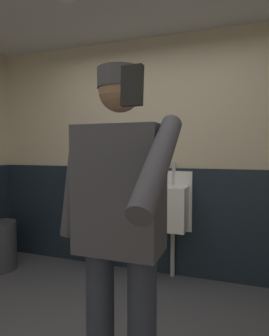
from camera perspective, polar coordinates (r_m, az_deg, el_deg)
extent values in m
cube|color=beige|center=(3.26, 5.36, 2.33)|extent=(4.80, 0.12, 2.61)
cube|color=#19232D|center=(3.28, 4.96, -10.29)|extent=(4.20, 0.03, 1.18)
cube|color=white|center=(3.41, -4.71, -5.73)|extent=(0.40, 0.05, 0.65)
cube|color=white|center=(3.27, -5.94, -7.03)|extent=(0.34, 0.30, 0.45)
cylinder|color=#B7BABF|center=(3.37, -4.80, -0.79)|extent=(0.04, 0.04, 0.24)
cylinder|color=#B7BABF|center=(3.51, -4.94, -14.73)|extent=(0.05, 0.05, 0.55)
cube|color=white|center=(3.18, 7.77, -6.41)|extent=(0.40, 0.05, 0.65)
cube|color=white|center=(3.03, 7.10, -7.88)|extent=(0.34, 0.30, 0.45)
cylinder|color=#B7BABF|center=(3.14, 7.78, -1.13)|extent=(0.04, 0.04, 0.24)
cylinder|color=#B7BABF|center=(3.29, 7.54, -16.02)|extent=(0.05, 0.05, 0.55)
cube|color=#4C4C51|center=(3.07, 0.14, -4.38)|extent=(0.04, 0.40, 0.90)
cylinder|color=#2D3342|center=(1.68, -6.78, -29.98)|extent=(0.14, 0.14, 0.89)
cube|color=#3F3F47|center=(1.37, -2.86, -4.22)|extent=(0.40, 0.24, 0.60)
cylinder|color=#3F3F47|center=(1.48, -11.73, -2.72)|extent=(0.17, 0.09, 0.56)
cylinder|color=#3F3F47|center=(1.07, 4.76, 1.30)|extent=(0.09, 0.50, 0.39)
sphere|color=#8C664C|center=(1.39, -2.92, 15.03)|extent=(0.20, 0.20, 0.20)
cylinder|color=#3F3F47|center=(1.40, -2.93, 17.25)|extent=(0.21, 0.21, 0.09)
cube|color=black|center=(0.81, -0.47, 15.99)|extent=(0.06, 0.03, 0.11)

